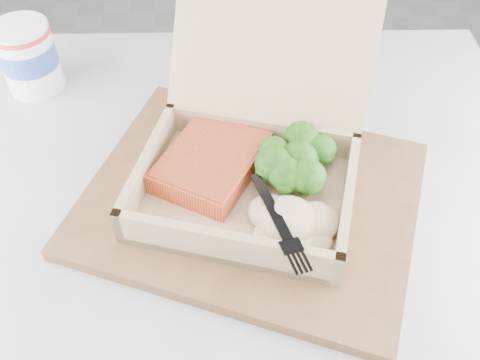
{
  "coord_description": "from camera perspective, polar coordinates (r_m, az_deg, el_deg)",
  "views": [
    {
      "loc": [
        0.56,
        -0.67,
        1.22
      ],
      "look_at": [
        0.59,
        -0.27,
        0.78
      ],
      "focal_mm": 40.0,
      "sensor_mm": 36.0,
      "label": 1
    }
  ],
  "objects": [
    {
      "name": "serving_tray",
      "position": [
        0.62,
        1.19,
        -1.93
      ],
      "size": [
        0.46,
        0.42,
        0.02
      ],
      "primitive_type": "cube",
      "rotation": [
        0.0,
        0.0,
        -0.39
      ],
      "color": "brown",
      "rests_on": "cafe_table"
    },
    {
      "name": "paper_cup",
      "position": [
        0.81,
        -21.69,
        12.25
      ],
      "size": [
        0.08,
        0.08,
        0.1
      ],
      "color": "white",
      "rests_on": "cafe_table"
    },
    {
      "name": "broccoli_pile",
      "position": [
        0.61,
        6.27,
        1.91
      ],
      "size": [
        0.11,
        0.11,
        0.04
      ],
      "primitive_type": null,
      "color": "#357E1C",
      "rests_on": "takeout_container"
    },
    {
      "name": "cafe_table",
      "position": [
        0.76,
        -1.74,
        -14.23
      ],
      "size": [
        0.85,
        0.85,
        0.74
      ],
      "rotation": [
        0.0,
        0.0,
        -0.05
      ],
      "color": "black",
      "rests_on": "floor"
    },
    {
      "name": "plastic_fork",
      "position": [
        0.56,
        2.65,
        -1.3
      ],
      "size": [
        0.05,
        0.15,
        0.01
      ],
      "rotation": [
        0.0,
        0.0,
        3.37
      ],
      "color": "black",
      "rests_on": "mashed_potatoes"
    },
    {
      "name": "takeout_container",
      "position": [
        0.61,
        1.54,
        4.4
      ],
      "size": [
        0.31,
        0.34,
        0.2
      ],
      "rotation": [
        0.0,
        0.0,
        -0.3
      ],
      "color": "tan",
      "rests_on": "serving_tray"
    },
    {
      "name": "salmon_fillet",
      "position": [
        0.62,
        -3.07,
        1.91
      ],
      "size": [
        0.15,
        0.16,
        0.03
      ],
      "primitive_type": "cube",
      "rotation": [
        0.0,
        0.0,
        -0.53
      ],
      "color": "#E14D2C",
      "rests_on": "takeout_container"
    },
    {
      "name": "receipt",
      "position": [
        0.76,
        0.6,
        8.35
      ],
      "size": [
        0.07,
        0.13,
        0.0
      ],
      "primitive_type": "cube",
      "rotation": [
        0.0,
        0.0,
        -0.0
      ],
      "color": "white",
      "rests_on": "cafe_table"
    },
    {
      "name": "mashed_potatoes",
      "position": [
        0.56,
        5.14,
        -4.31
      ],
      "size": [
        0.1,
        0.09,
        0.04
      ],
      "primitive_type": "ellipsoid",
      "color": "tan",
      "rests_on": "takeout_container"
    }
  ]
}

